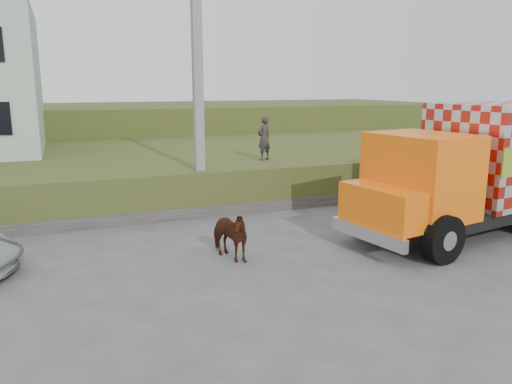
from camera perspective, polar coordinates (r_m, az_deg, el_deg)
name	(u,v)px	position (r m, az deg, el deg)	size (l,w,h in m)	color
ground	(283,252)	(13.26, 3.15, -6.82)	(120.00, 120.00, 0.00)	#474749
embankment	(191,166)	(22.31, -7.48, 2.91)	(40.00, 12.00, 1.50)	#35541C
embankment_far	(146,128)	(33.92, -12.44, 7.17)	(40.00, 12.00, 3.00)	#35541C
retaining_strip	(174,214)	(16.45, -9.32, -2.45)	(16.00, 0.50, 0.40)	#595651
utility_pole	(198,92)	(16.54, -6.64, 11.29)	(1.20, 0.30, 8.00)	gray
cargo_truck	(487,166)	(16.25, 24.92, 2.67)	(8.80, 4.17, 3.78)	black
cow	(228,235)	(12.52, -3.27, -4.88)	(0.69, 1.52, 1.29)	black
pedestrian	(264,138)	(18.89, 0.93, 6.18)	(0.61, 0.40, 1.67)	#302E2B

